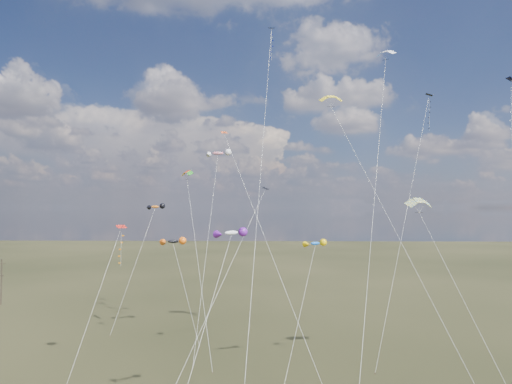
{
  "coord_description": "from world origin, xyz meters",
  "views": [
    {
      "loc": [
        1.61,
        -35.88,
        17.12
      ],
      "look_at": [
        0.0,
        18.0,
        19.0
      ],
      "focal_mm": 32.0,
      "sensor_mm": 36.0,
      "label": 1
    }
  ],
  "objects_px": {
    "novelty_black_orange": "(173,242)",
    "parafoil_yellow": "(331,97)",
    "diamond_black_high": "(427,125)",
    "utility_pole_far": "(1,281)"
  },
  "relations": [
    {
      "from": "utility_pole_far",
      "to": "diamond_black_high",
      "type": "xyz_separation_m",
      "value": [
        69.85,
        -15.1,
        24.81
      ]
    },
    {
      "from": "utility_pole_far",
      "to": "diamond_black_high",
      "type": "relative_size",
      "value": 0.24
    },
    {
      "from": "diamond_black_high",
      "to": "novelty_black_orange",
      "type": "distance_m",
      "value": 39.64
    },
    {
      "from": "diamond_black_high",
      "to": "parafoil_yellow",
      "type": "bearing_deg",
      "value": -158.52
    },
    {
      "from": "diamond_black_high",
      "to": "novelty_black_orange",
      "type": "relative_size",
      "value": 2.61
    },
    {
      "from": "utility_pole_far",
      "to": "novelty_black_orange",
      "type": "xyz_separation_m",
      "value": [
        33.84,
        -15.07,
        8.22
      ]
    },
    {
      "from": "utility_pole_far",
      "to": "diamond_black_high",
      "type": "distance_m",
      "value": 75.65
    },
    {
      "from": "diamond_black_high",
      "to": "novelty_black_orange",
      "type": "xyz_separation_m",
      "value": [
        -36.0,
        0.03,
        -16.59
      ]
    },
    {
      "from": "novelty_black_orange",
      "to": "parafoil_yellow",
      "type": "bearing_deg",
      "value": -14.41
    },
    {
      "from": "diamond_black_high",
      "to": "parafoil_yellow",
      "type": "distance_m",
      "value": 15.46
    }
  ]
}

